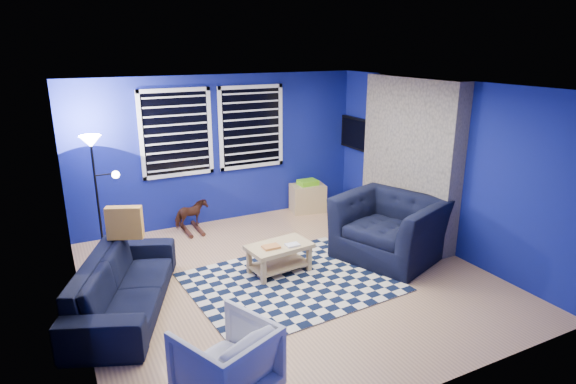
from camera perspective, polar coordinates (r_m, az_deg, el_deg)
The scene contains 18 objects.
floor at distance 6.49m, azimuth -0.02°, elevation -10.09°, with size 5.00×5.00×0.00m, color tan.
ceiling at distance 5.79m, azimuth -0.02°, elevation 12.49°, with size 5.00×5.00×0.00m, color white.
wall_back at distance 8.26m, azimuth -7.93°, elevation 4.97°, with size 5.00×5.00×0.00m, color navy.
wall_left at distance 5.43m, azimuth -24.31°, elevation -2.93°, with size 5.00×5.00×0.00m, color navy.
wall_right at distance 7.45m, azimuth 17.40°, elevation 3.01°, with size 5.00×5.00×0.00m, color navy.
fireplace at distance 7.73m, azimuth 14.06°, elevation 3.36°, with size 0.65×2.00×2.50m.
window_left at distance 7.95m, azimuth -13.08°, elevation 6.78°, with size 1.17×0.06×1.42m.
window_right at distance 8.35m, azimuth -4.35°, elevation 7.66°, with size 1.17×0.06×1.42m.
tv at distance 8.89m, azimuth 8.28°, elevation 6.81°, with size 0.07×1.00×0.58m.
rug at distance 6.36m, azimuth 0.32°, elevation -10.62°, with size 2.50×2.00×0.02m, color black.
sofa at distance 5.95m, azimuth -18.82°, elevation -10.33°, with size 0.85×2.17×0.63m, color black.
armchair_big at distance 7.05m, azimuth 11.89°, elevation -4.21°, with size 1.20×1.37×0.89m, color black.
armchair_bent at distance 4.44m, azimuth -7.32°, elevation -19.27°, with size 0.73×0.76×0.69m, color gray.
rocking_horse at distance 8.04m, azimuth -11.40°, elevation -2.61°, with size 0.54×0.25×0.46m, color #462A16.
coffee_table at distance 6.50m, azimuth -1.05°, elevation -7.17°, with size 0.90×0.58×0.43m.
cabinet at distance 8.86m, azimuth 2.34°, elevation -0.65°, with size 0.67×0.51×0.59m.
floor_lamp at distance 7.27m, azimuth -22.00°, elevation 3.76°, with size 0.48×0.29×1.76m.
throw_pillow at distance 6.33m, azimuth -18.80°, elevation -3.47°, with size 0.44×0.13×0.41m, color gold.
Camera 1 is at (-2.61, -5.14, 2.97)m, focal length 30.00 mm.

